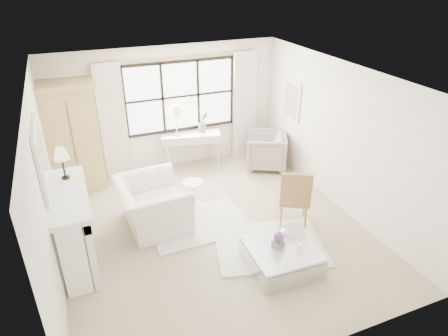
{
  "coord_description": "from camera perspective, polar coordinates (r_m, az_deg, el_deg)",
  "views": [
    {
      "loc": [
        -2.01,
        -5.39,
        4.2
      ],
      "look_at": [
        0.28,
        0.2,
        1.07
      ],
      "focal_mm": 32.0,
      "sensor_mm": 36.0,
      "label": 1
    }
  ],
  "objects": [
    {
      "name": "wall_front",
      "position": [
        4.38,
        11.7,
        -13.95
      ],
      "size": [
        5.0,
        0.0,
        5.0
      ],
      "primitive_type": "plane",
      "rotation": [
        -1.57,
        0.0,
        0.0
      ],
      "color": "beige",
      "rests_on": "ground"
    },
    {
      "name": "mirror_glass",
      "position": [
        5.9,
        -24.45,
        1.21
      ],
      "size": [
        0.02,
        1.0,
        0.8
      ],
      "primitive_type": "cube",
      "color": "silver",
      "rests_on": "wall_left"
    },
    {
      "name": "coffee_vase",
      "position": [
        6.39,
        8.77,
        -8.81
      ],
      "size": [
        0.19,
        0.19,
        0.15
      ],
      "primitive_type": "imported",
      "rotation": [
        0.0,
        0.0,
        -0.34
      ],
      "color": "white",
      "rests_on": "coffee_table"
    },
    {
      "name": "console_table",
      "position": [
        9.09,
        -4.7,
        2.61
      ],
      "size": [
        1.37,
        0.74,
        0.8
      ],
      "rotation": [
        0.0,
        0.0,
        -0.24
      ],
      "color": "silver",
      "rests_on": "floor"
    },
    {
      "name": "fireplace",
      "position": [
        6.46,
        -20.95,
        -8.04
      ],
      "size": [
        0.58,
        1.66,
        1.26
      ],
      "color": "white",
      "rests_on": "ground"
    },
    {
      "name": "mirror_frame",
      "position": [
        5.9,
        -24.74,
        1.16
      ],
      "size": [
        0.05,
        1.15,
        0.95
      ],
      "primitive_type": "cube",
      "color": "silver",
      "rests_on": "wall_left"
    },
    {
      "name": "curtain_right",
      "position": [
        9.38,
        2.94,
        8.95
      ],
      "size": [
        0.55,
        0.1,
        2.47
      ],
      "primitive_type": "cube",
      "color": "silver",
      "rests_on": "ground"
    },
    {
      "name": "rug_right",
      "position": [
        6.78,
        6.49,
        -10.92
      ],
      "size": [
        2.03,
        1.71,
        0.03
      ],
      "primitive_type": "cube",
      "rotation": [
        0.0,
        0.0,
        -0.25
      ],
      "color": "silver",
      "rests_on": "floor"
    },
    {
      "name": "wall_back",
      "position": [
        8.86,
        -8.06,
        8.37
      ],
      "size": [
        5.0,
        0.0,
        5.0
      ],
      "primitive_type": "plane",
      "rotation": [
        1.57,
        0.0,
        0.0
      ],
      "color": "white",
      "rests_on": "ground"
    },
    {
      "name": "french_chair",
      "position": [
        7.23,
        9.9,
        -5.6
      ],
      "size": [
        0.66,
        0.66,
        1.08
      ],
      "rotation": [
        0.0,
        0.0,
        2.62
      ],
      "color": "#9E7342",
      "rests_on": "floor"
    },
    {
      "name": "rug_left",
      "position": [
        7.24,
        -3.74,
        -7.97
      ],
      "size": [
        1.73,
        1.23,
        0.03
      ],
      "primitive_type": "cube",
      "rotation": [
        0.0,
        0.0,
        0.01
      ],
      "color": "silver",
      "rests_on": "floor"
    },
    {
      "name": "window_frame",
      "position": [
        8.82,
        -6.21,
        10.12
      ],
      "size": [
        2.5,
        0.04,
        1.5
      ],
      "primitive_type": null,
      "color": "black",
      "rests_on": "wall_back"
    },
    {
      "name": "wall_right",
      "position": [
        7.59,
        16.34,
        4.19
      ],
      "size": [
        0.0,
        5.5,
        5.5
      ],
      "primitive_type": "plane",
      "rotation": [
        1.57,
        0.0,
        -1.57
      ],
      "color": "white",
      "rests_on": "ground"
    },
    {
      "name": "armoire",
      "position": [
        8.39,
        -20.85,
        4.16
      ],
      "size": [
        1.14,
        0.73,
        2.24
      ],
      "rotation": [
        0.0,
        0.0,
        0.02
      ],
      "color": "tan",
      "rests_on": "floor"
    },
    {
      "name": "planter_box",
      "position": [
        6.14,
        7.75,
        -10.73
      ],
      "size": [
        0.18,
        0.18,
        0.11
      ],
      "primitive_type": "cube",
      "rotation": [
        0.0,
        0.0,
        0.29
      ],
      "color": "slate",
      "rests_on": "coffee_table"
    },
    {
      "name": "pillar_candle",
      "position": [
        6.12,
        10.8,
        -11.07
      ],
      "size": [
        0.09,
        0.09,
        0.12
      ],
      "primitive_type": "cylinder",
      "color": "white",
      "rests_on": "coffee_table"
    },
    {
      "name": "console_lamp",
      "position": [
        8.66,
        -6.88,
        8.05
      ],
      "size": [
        0.28,
        0.28,
        0.69
      ],
      "color": "#AB7A3B",
      "rests_on": "console_table"
    },
    {
      "name": "floor",
      "position": [
        7.12,
        -1.5,
        -8.73
      ],
      "size": [
        5.5,
        5.5,
        0.0
      ],
      "primitive_type": "plane",
      "color": "tan",
      "rests_on": "ground"
    },
    {
      "name": "planter_flowers",
      "position": [
        6.06,
        7.82,
        -9.77
      ],
      "size": [
        0.15,
        0.15,
        0.15
      ],
      "primitive_type": "sphere",
      "color": "#5A2F77",
      "rests_on": "planter_box"
    },
    {
      "name": "curtain_left",
      "position": [
        8.61,
        -15.6,
        6.23
      ],
      "size": [
        0.55,
        0.1,
        2.47
      ],
      "primitive_type": "cube",
      "color": "beige",
      "rests_on": "ground"
    },
    {
      "name": "window_pane",
      "position": [
        8.83,
        -6.23,
        10.14
      ],
      "size": [
        2.4,
        0.02,
        1.5
      ],
      "primitive_type": "cube",
      "color": "white",
      "rests_on": "wall_back"
    },
    {
      "name": "art_frame",
      "position": [
        8.8,
        9.66,
        9.5
      ],
      "size": [
        0.04,
        0.62,
        0.82
      ],
      "primitive_type": "cube",
      "color": "white",
      "rests_on": "wall_right"
    },
    {
      "name": "mantel_lamp",
      "position": [
        6.38,
        -22.26,
        1.72
      ],
      "size": [
        0.22,
        0.22,
        0.51
      ],
      "color": "black",
      "rests_on": "fireplace"
    },
    {
      "name": "art_canvas",
      "position": [
        8.79,
        9.54,
        9.48
      ],
      "size": [
        0.01,
        0.52,
        0.72
      ],
      "primitive_type": "cube",
      "color": "tan",
      "rests_on": "wall_right"
    },
    {
      "name": "wingback_chair",
      "position": [
        9.08,
        6.0,
        2.54
      ],
      "size": [
        1.18,
        1.17,
        0.81
      ],
      "primitive_type": "imported",
      "rotation": [
        0.0,
        0.0,
        -2.05
      ],
      "color": "#A19388",
      "rests_on": "floor"
    },
    {
      "name": "club_armchair",
      "position": [
        7.11,
        -10.2,
        -5.18
      ],
      "size": [
        1.18,
        1.34,
        0.84
      ],
      "primitive_type": "imported",
      "rotation": [
        0.0,
        0.0,
        1.61
      ],
      "color": "white",
      "rests_on": "floor"
    },
    {
      "name": "side_table",
      "position": [
        7.62,
        -4.36,
        -3.18
      ],
      "size": [
        0.4,
        0.4,
        0.51
      ],
      "color": "white",
      "rests_on": "floor"
    },
    {
      "name": "ceiling",
      "position": [
        5.94,
        -1.82,
        12.78
      ],
      "size": [
        5.5,
        5.5,
        0.0
      ],
      "primitive_type": "plane",
      "rotation": [
        3.14,
        0.0,
        0.0
      ],
      "color": "white",
      "rests_on": "ground"
    },
    {
      "name": "curtain_rod",
      "position": [
        8.56,
        -6.41,
        15.6
      ],
      "size": [
        3.3,
        0.04,
        0.04
      ],
      "primitive_type": "cylinder",
      "rotation": [
        0.0,
        1.57,
        0.0
      ],
      "color": "#A57639",
      "rests_on": "wall_back"
    },
    {
      "name": "wall_left",
      "position": [
        6.12,
        -24.13,
        -3.0
      ],
      "size": [
        0.0,
        5.5,
        5.5
      ],
      "primitive_type": "plane",
      "rotation": [
        1.57,
        0.0,
        1.57
      ],
      "color": "beige",
      "rests_on": "ground"
    },
    {
      "name": "coffee_table",
      "position": [
        6.31,
        8.15,
        -12.49
      ],
      "size": [
        1.03,
        1.03,
        0.38
      ],
      "rotation": [
        0.0,
        0.0,
        -0.03
      ],
      "color": "silver",
      "rests_on": "floor"
    },
    {
      "name": "orchid_plant",
      "position": [
        8.94,
        -3.0,
        6.62
      ],
      "size": [
        0.26,
        0.22,
        0.46
      ],
      "primitive_type": "imported",
      "rotation": [
        0.0,
        0.0,
        0.05
      ],
      "color": "#516946",
      "rests_on": "console_table"
    }
  ]
}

